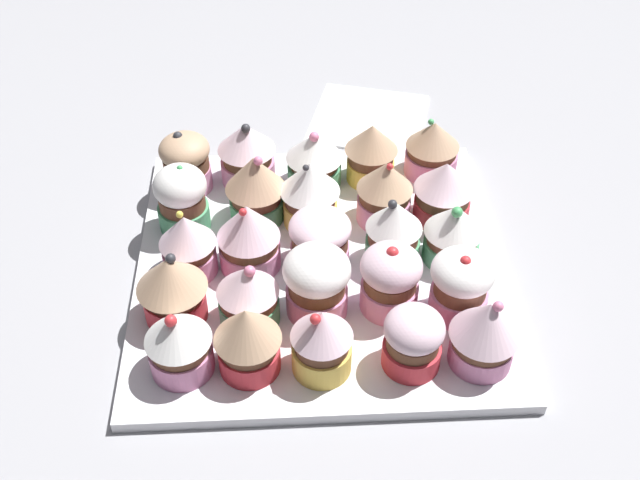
% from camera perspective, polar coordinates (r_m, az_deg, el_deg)
% --- Properties ---
extents(ground_plane, '(1.80, 1.80, 0.03)m').
position_cam_1_polar(ground_plane, '(0.80, 0.00, -2.96)').
color(ground_plane, '#9E9EA3').
extents(baking_tray, '(0.37, 0.37, 0.01)m').
position_cam_1_polar(baking_tray, '(0.79, 0.00, -1.91)').
color(baking_tray, silver).
rests_on(baking_tray, ground_plane).
extents(cupcake_0, '(0.06, 0.06, 0.08)m').
position_cam_1_polar(cupcake_0, '(0.69, 12.13, -6.63)').
color(cupcake_0, pink).
rests_on(cupcake_0, baking_tray).
extents(cupcake_1, '(0.06, 0.06, 0.08)m').
position_cam_1_polar(cupcake_1, '(0.72, 10.39, -3.19)').
color(cupcake_1, pink).
rests_on(cupcake_1, baking_tray).
extents(cupcake_2, '(0.06, 0.06, 0.07)m').
position_cam_1_polar(cupcake_2, '(0.77, 9.85, 0.49)').
color(cupcake_2, '#4C9E6B').
rests_on(cupcake_2, baking_tray).
extents(cupcake_3, '(0.06, 0.06, 0.07)m').
position_cam_1_polar(cupcake_3, '(0.82, 9.14, 3.67)').
color(cupcake_3, '#D1333D').
rests_on(cupcake_3, baking_tray).
extents(cupcake_4, '(0.06, 0.06, 0.07)m').
position_cam_1_polar(cupcake_4, '(0.88, 8.32, 6.77)').
color(cupcake_4, pink).
rests_on(cupcake_4, baking_tray).
extents(cupcake_5, '(0.05, 0.05, 0.06)m').
position_cam_1_polar(cupcake_5, '(0.68, 6.91, -7.29)').
color(cupcake_5, '#D1333D').
rests_on(cupcake_5, baking_tray).
extents(cupcake_6, '(0.06, 0.06, 0.08)m').
position_cam_1_polar(cupcake_6, '(0.72, 5.23, -2.83)').
color(cupcake_6, pink).
rests_on(cupcake_6, baking_tray).
extents(cupcake_7, '(0.06, 0.06, 0.08)m').
position_cam_1_polar(cupcake_7, '(0.76, 5.46, 0.67)').
color(cupcake_7, '#4C9E6B').
rests_on(cupcake_7, baking_tray).
extents(cupcake_8, '(0.06, 0.06, 0.08)m').
position_cam_1_polar(cupcake_8, '(0.81, 4.80, 3.62)').
color(cupcake_8, pink).
rests_on(cupcake_8, baking_tray).
extents(cupcake_9, '(0.06, 0.06, 0.07)m').
position_cam_1_polar(cupcake_9, '(0.86, 3.81, 6.56)').
color(cupcake_9, '#EFC651').
rests_on(cupcake_9, baking_tray).
extents(cupcake_10, '(0.05, 0.05, 0.08)m').
position_cam_1_polar(cupcake_10, '(0.67, 0.13, -7.43)').
color(cupcake_10, '#EFC651').
rests_on(cupcake_10, baking_tray).
extents(cupcake_11, '(0.06, 0.06, 0.07)m').
position_cam_1_polar(cupcake_11, '(0.71, -0.24, -3.07)').
color(cupcake_11, pink).
rests_on(cupcake_11, baking_tray).
extents(cupcake_12, '(0.06, 0.06, 0.06)m').
position_cam_1_polar(cupcake_12, '(0.76, -0.32, 0.18)').
color(cupcake_12, pink).
rests_on(cupcake_12, baking_tray).
extents(cupcake_13, '(0.06, 0.06, 0.08)m').
position_cam_1_polar(cupcake_13, '(0.80, -0.74, 3.59)').
color(cupcake_13, '#EFC651').
rests_on(cupcake_13, baking_tray).
extents(cupcake_14, '(0.06, 0.06, 0.07)m').
position_cam_1_polar(cupcake_14, '(0.86, -0.65, 6.05)').
color(cupcake_14, '#4C9E6B').
rests_on(cupcake_14, baking_tray).
extents(cupcake_15, '(0.06, 0.06, 0.07)m').
position_cam_1_polar(cupcake_15, '(0.67, -5.38, -7.24)').
color(cupcake_15, '#D1333D').
rests_on(cupcake_15, baking_tray).
extents(cupcake_16, '(0.06, 0.06, 0.07)m').
position_cam_1_polar(cupcake_16, '(0.71, -5.35, -4.00)').
color(cupcake_16, '#4C9E6B').
rests_on(cupcake_16, baking_tray).
extents(cupcake_17, '(0.06, 0.06, 0.08)m').
position_cam_1_polar(cupcake_17, '(0.75, -5.32, 0.09)').
color(cupcake_17, pink).
rests_on(cupcake_17, baking_tray).
extents(cupcake_18, '(0.06, 0.06, 0.08)m').
position_cam_1_polar(cupcake_18, '(0.81, -4.81, 3.96)').
color(cupcake_18, '#4C9E6B').
rests_on(cupcake_18, baking_tray).
extents(cupcake_19, '(0.06, 0.06, 0.08)m').
position_cam_1_polar(cupcake_19, '(0.86, -5.44, 6.50)').
color(cupcake_19, pink).
rests_on(cupcake_19, baking_tray).
extents(cupcake_20, '(0.06, 0.06, 0.07)m').
position_cam_1_polar(cupcake_20, '(0.68, -10.42, -7.42)').
color(cupcake_20, pink).
rests_on(cupcake_20, baking_tray).
extents(cupcake_21, '(0.07, 0.07, 0.08)m').
position_cam_1_polar(cupcake_21, '(0.72, -10.90, -3.39)').
color(cupcake_21, '#D1333D').
rests_on(cupcake_21, baking_tray).
extents(cupcake_22, '(0.06, 0.06, 0.07)m').
position_cam_1_polar(cupcake_22, '(0.76, -9.77, -0.27)').
color(cupcake_22, pink).
rests_on(cupcake_22, baking_tray).
extents(cupcake_23, '(0.06, 0.06, 0.08)m').
position_cam_1_polar(cupcake_23, '(0.81, -10.21, 3.08)').
color(cupcake_23, '#4C9E6B').
rests_on(cupcake_23, baking_tray).
extents(cupcake_24, '(0.06, 0.06, 0.07)m').
position_cam_1_polar(cupcake_24, '(0.86, -9.90, 5.74)').
color(cupcake_24, pink).
rests_on(cupcake_24, baking_tray).
extents(napkin, '(0.17, 0.17, 0.01)m').
position_cam_1_polar(napkin, '(1.00, 3.60, 9.03)').
color(napkin, white).
rests_on(napkin, ground_plane).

